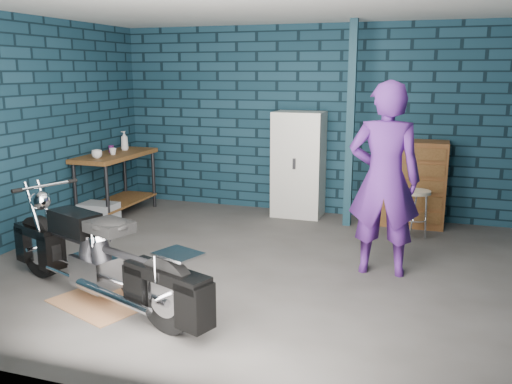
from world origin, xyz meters
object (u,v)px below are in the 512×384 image
(tool_chest, at_px, (413,184))
(shop_stool, at_px, (416,214))
(workbench, at_px, (117,185))
(motorcycle, at_px, (99,250))
(storage_bin, at_px, (99,214))
(locker, at_px, (298,164))
(person, at_px, (384,180))

(tool_chest, height_order, shop_stool, tool_chest)
(workbench, xyz_separation_m, motorcycle, (1.53, -2.68, 0.04))
(storage_bin, xyz_separation_m, locker, (2.45, 1.33, 0.60))
(motorcycle, xyz_separation_m, tool_chest, (2.52, 3.52, 0.08))
(shop_stool, bearing_deg, tool_chest, 97.62)
(workbench, distance_m, motorcycle, 3.09)
(tool_chest, bearing_deg, person, -96.12)
(workbench, height_order, person, person)
(locker, relative_size, tool_chest, 1.30)
(locker, bearing_deg, tool_chest, 0.00)
(workbench, bearing_deg, locker, 18.60)
(storage_bin, bearing_deg, motorcycle, -55.36)
(person, height_order, locker, person)
(motorcycle, height_order, storage_bin, motorcycle)
(person, xyz_separation_m, locker, (-1.37, 1.95, -0.24))
(person, relative_size, shop_stool, 3.23)
(locker, bearing_deg, workbench, -161.40)
(storage_bin, bearing_deg, shop_stool, 10.05)
(storage_bin, bearing_deg, person, -9.17)
(person, distance_m, storage_bin, 3.96)
(storage_bin, relative_size, locker, 0.32)
(motorcycle, bearing_deg, storage_bin, 145.37)
(motorcycle, height_order, locker, locker)
(workbench, relative_size, storage_bin, 2.92)
(tool_chest, relative_size, shop_stool, 1.88)
(motorcycle, relative_size, locker, 1.51)
(shop_stool, bearing_deg, locker, 160.06)
(storage_bin, bearing_deg, workbench, 92.29)
(workbench, bearing_deg, storage_bin, -87.71)
(workbench, bearing_deg, person, -16.21)
(locker, relative_size, shop_stool, 2.45)
(motorcycle, xyz_separation_m, person, (2.31, 1.57, 0.49))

